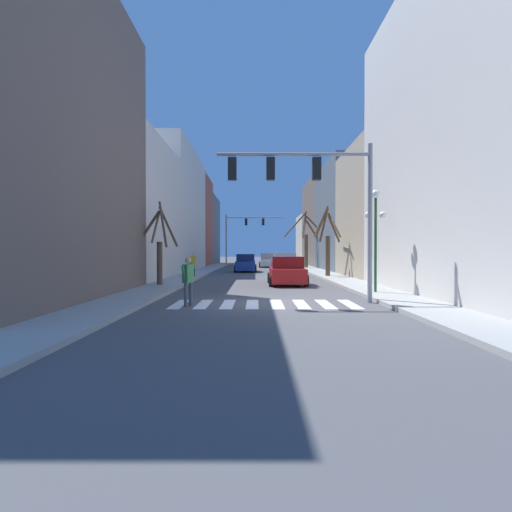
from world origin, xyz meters
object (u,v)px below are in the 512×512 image
Objects in this scene: traffic_signal_far at (241,229)px; traffic_signal_near at (311,186)px; pedestrian_crossing_street at (187,277)px; street_tree_left_far at (326,241)px; car_parked_left_near at (267,261)px; car_driving_away_lane at (244,263)px; car_at_intersection at (283,265)px; street_tree_right_mid at (305,241)px; pedestrian_on_right_sidewalk at (191,262)px; street_tree_right_far at (157,247)px; street_lamp_right_corner at (374,220)px; car_parked_left_mid at (285,272)px.

traffic_signal_near is at bearing -83.67° from traffic_signal_far.
pedestrian_crossing_street is 0.34× the size of street_tree_left_far.
car_parked_left_near is 0.97× the size of car_driving_away_lane.
traffic_signal_near is 1.17× the size of street_tree_left_far.
car_at_intersection is at bearing -78.15° from traffic_signal_far.
pedestrian_crossing_street is (-3.87, -34.13, 0.26)m from car_parked_left_near.
traffic_signal_far is 1.38× the size of street_tree_left_far.
car_parked_left_near is at bearing -160.68° from pedestrian_crossing_street.
car_driving_away_lane is at bearing -86.69° from traffic_signal_far.
street_tree_right_mid reaches higher than traffic_signal_near.
pedestrian_on_right_sidewalk reaches higher than car_at_intersection.
street_tree_right_mid is (10.05, 15.47, 1.94)m from pedestrian_on_right_sidewalk.
car_at_intersection is at bearing -177.50° from car_parked_left_near.
street_tree_right_mid is at bearing -169.14° from pedestrian_crossing_street.
street_tree_right_mid is (6.51, 6.24, 2.32)m from car_driving_away_lane.
pedestrian_on_right_sidewalk is at bearing 84.39° from street_tree_right_far.
pedestrian_on_right_sidewalk is at bearing 109.75° from car_at_intersection.
street_lamp_right_corner is at bearing 140.30° from pedestrian_crossing_street.
car_parked_left_mid is 7.38m from street_tree_right_far.
traffic_signal_near is 4.23m from street_lamp_right_corner.
car_parked_left_mid is (-3.51, 5.50, -2.57)m from street_lamp_right_corner.
car_driving_away_lane is 9.31m from street_tree_right_mid.
car_at_intersection reaches higher than car_driving_away_lane.
traffic_signal_near is at bearing -177.52° from car_parked_left_mid.
pedestrian_on_right_sidewalk is at bearing 116.48° from traffic_signal_near.
car_driving_away_lane is 1.02× the size of street_tree_right_far.
traffic_signal_far is at bearing -176.69° from car_driving_away_lane.
traffic_signal_near is at bearing 7.87° from car_driving_away_lane.
street_tree_right_mid is at bearing 64.51° from street_tree_right_far.
street_lamp_right_corner is 21.15m from car_driving_away_lane.
street_lamp_right_corner reaches higher than pedestrian_on_right_sidewalk.
car_parked_left_mid is 0.95× the size of car_parked_left_near.
traffic_signal_near is 1.43× the size of car_parked_left_mid.
traffic_signal_far is 1.66× the size of car_at_intersection.
car_parked_left_near is 2.58× the size of pedestrian_on_right_sidewalk.
street_lamp_right_corner reaches higher than pedestrian_crossing_street.
car_driving_away_lane is 16.90m from street_tree_right_far.
car_driving_away_lane is at bearing 167.04° from car_parked_left_near.
street_tree_right_far is at bearing -142.60° from street_tree_left_far.
street_tree_left_far reaches higher than pedestrian_on_right_sidewalk.
street_lamp_right_corner is 30.96m from car_parked_left_near.
pedestrian_crossing_street is 0.28× the size of street_tree_right_mid.
street_tree_right_far is 13.22m from street_tree_left_far.
traffic_signal_far reaches higher than street_tree_right_far.
street_tree_right_far is at bearing 139.32° from traffic_signal_near.
car_parked_left_near is 19.33m from street_tree_left_far.
pedestrian_on_right_sidewalk reaches higher than car_parked_left_near.
street_tree_left_far reaches higher than street_tree_right_far.
street_tree_left_far reaches higher than car_parked_left_near.
traffic_signal_near reaches higher than street_tree_right_far.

